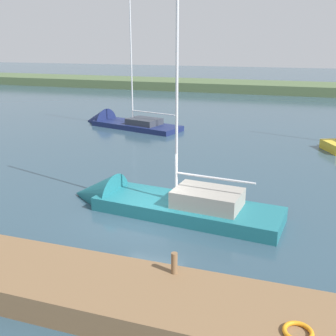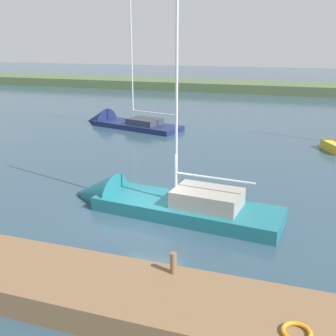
% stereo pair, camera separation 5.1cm
% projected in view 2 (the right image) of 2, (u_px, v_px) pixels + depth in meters
% --- Properties ---
extents(ground_plane, '(200.00, 200.00, 0.00)m').
position_uv_depth(ground_plane, '(148.00, 218.00, 15.91)').
color(ground_plane, '#2D4756').
extents(far_shoreline, '(180.00, 8.00, 2.40)m').
position_uv_depth(far_shoreline, '(263.00, 91.00, 55.83)').
color(far_shoreline, '#4C603D').
rests_on(far_shoreline, ground_plane).
extents(dock_pier, '(25.29, 2.57, 0.74)m').
position_uv_depth(dock_pier, '(74.00, 286.00, 10.83)').
color(dock_pier, brown).
rests_on(dock_pier, ground_plane).
extents(mooring_post_near, '(0.17, 0.17, 0.60)m').
position_uv_depth(mooring_post_near, '(173.00, 263.00, 10.68)').
color(mooring_post_near, brown).
rests_on(mooring_post_near, dock_pier).
extents(life_ring_buoy, '(0.66, 0.66, 0.10)m').
position_uv_depth(life_ring_buoy, '(297.00, 332.00, 8.51)').
color(life_ring_buoy, orange).
rests_on(life_ring_buoy, dock_pier).
extents(sailboat_mid_channel, '(9.49, 4.86, 11.08)m').
position_uv_depth(sailboat_mid_channel, '(118.00, 124.00, 33.31)').
color(sailboat_mid_channel, navy).
rests_on(sailboat_mid_channel, ground_plane).
extents(sailboat_inner_slip, '(9.32, 3.25, 11.24)m').
position_uv_depth(sailboat_inner_slip, '(152.00, 204.00, 16.68)').
color(sailboat_inner_slip, '#1E6B75').
rests_on(sailboat_inner_slip, ground_plane).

